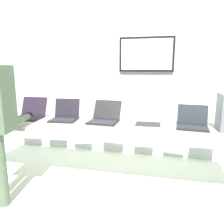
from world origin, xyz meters
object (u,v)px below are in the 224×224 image
object	(u,v)px
laptop_station_1	(30,113)
laptop_station_2	(65,115)
workbench	(98,128)
laptop_station_3	(105,117)
laptop_station_4	(149,119)
laptop_station_5	(192,123)
coffee_mug	(10,121)

from	to	relation	value
laptop_station_1	laptop_station_2	bearing A→B (deg)	-0.36
workbench	laptop_station_3	distance (m)	0.17
laptop_station_2	laptop_station_3	distance (m)	0.51
laptop_station_1	laptop_station_4	xyz separation A→B (m)	(1.54, -0.00, 0.00)
laptop_station_1	laptop_station_3	bearing A→B (deg)	0.74
laptop_station_2	workbench	bearing A→B (deg)	-13.06
workbench	laptop_station_2	xyz separation A→B (m)	(-0.46, 0.11, 0.11)
workbench	laptop_station_5	distance (m)	1.07
laptop_station_3	workbench	bearing A→B (deg)	-111.88
laptop_station_2	coffee_mug	bearing A→B (deg)	-145.77
laptop_station_3	laptop_station_5	bearing A→B (deg)	-2.08
laptop_station_5	coffee_mug	world-z (taller)	laptop_station_5
workbench	laptop_station_1	size ratio (longest dim) A/B	9.32
laptop_station_5	laptop_station_3	bearing A→B (deg)	177.92
laptop_station_1	laptop_station_5	xyz separation A→B (m)	(2.02, -0.02, -0.00)
workbench	laptop_station_2	size ratio (longest dim) A/B	9.88
workbench	laptop_station_4	bearing A→B (deg)	10.74
laptop_station_4	coffee_mug	world-z (taller)	laptop_station_4
workbench	laptop_station_1	bearing A→B (deg)	173.40
laptop_station_4	coffee_mug	size ratio (longest dim) A/B	3.98
laptop_station_4	laptop_station_2	bearing A→B (deg)	-179.85
laptop_station_1	laptop_station_2	xyz separation A→B (m)	(0.49, -0.00, -0.00)
laptop_station_4	workbench	bearing A→B (deg)	-169.26
workbench	laptop_station_4	distance (m)	0.60
laptop_station_2	laptop_station_4	world-z (taller)	laptop_station_4
workbench	laptop_station_1	distance (m)	0.97
laptop_station_3	coffee_mug	xyz separation A→B (m)	(-1.04, -0.37, -0.02)
laptop_station_1	laptop_station_2	world-z (taller)	laptop_station_1
coffee_mug	workbench	bearing A→B (deg)	14.16
laptop_station_2	laptop_station_4	bearing A→B (deg)	0.15
laptop_station_2	coffee_mug	distance (m)	0.64
workbench	laptop_station_2	world-z (taller)	laptop_station_2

